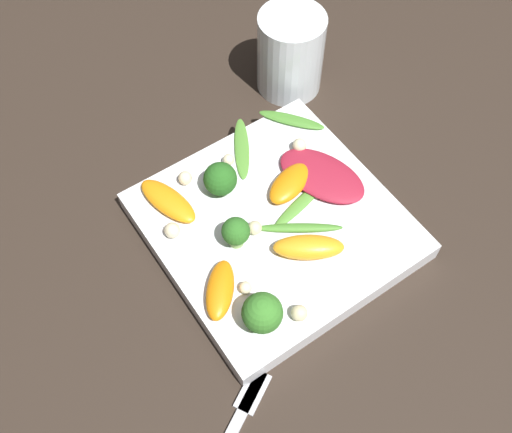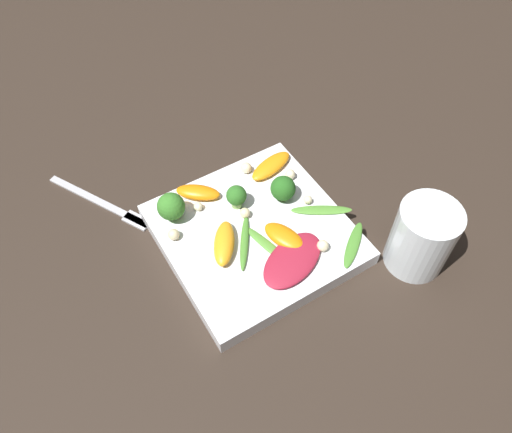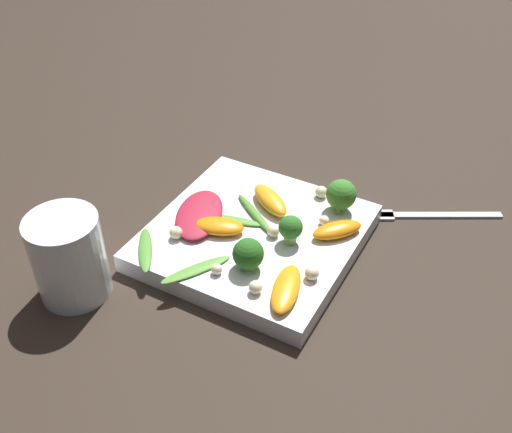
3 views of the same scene
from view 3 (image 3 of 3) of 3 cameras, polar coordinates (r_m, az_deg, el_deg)
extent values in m
plane|color=#2D231C|center=(0.77, -0.11, -2.70)|extent=(2.40, 2.40, 0.00)
cube|color=white|center=(0.76, -0.11, -1.97)|extent=(0.25, 0.25, 0.03)
cylinder|color=white|center=(0.71, -17.39, -3.72)|extent=(0.08, 0.08, 0.11)
cube|color=#B2B2B7|center=(0.85, 16.46, 0.21)|extent=(0.10, 0.17, 0.01)
cube|color=#B2B2B7|center=(0.83, 11.58, 0.21)|extent=(0.04, 0.05, 0.01)
ellipsoid|color=maroon|center=(0.77, -5.42, 0.21)|extent=(0.12, 0.09, 0.01)
ellipsoid|color=orange|center=(0.67, 2.88, -6.89)|extent=(0.08, 0.05, 0.01)
ellipsoid|color=orange|center=(0.79, 1.36, 1.57)|extent=(0.06, 0.08, 0.02)
ellipsoid|color=orange|center=(0.75, -3.54, -0.93)|extent=(0.05, 0.07, 0.02)
ellipsoid|color=orange|center=(0.75, 7.73, -1.27)|extent=(0.07, 0.06, 0.02)
cylinder|color=#7A9E51|center=(0.70, -0.74, -4.53)|extent=(0.02, 0.02, 0.01)
sphere|color=#26601E|center=(0.69, -0.75, -3.56)|extent=(0.04, 0.04, 0.04)
cylinder|color=#84AD5B|center=(0.79, 8.00, 1.05)|extent=(0.01, 0.01, 0.01)
sphere|color=#387A28|center=(0.78, 8.12, 2.10)|extent=(0.04, 0.04, 0.04)
cylinder|color=#84AD5B|center=(0.74, 3.43, -1.78)|extent=(0.02, 0.02, 0.01)
sphere|color=#2D6B23|center=(0.73, 3.48, -0.84)|extent=(0.03, 0.03, 0.03)
ellipsoid|color=#518E33|center=(0.70, -5.74, -5.05)|extent=(0.08, 0.06, 0.00)
ellipsoid|color=#518E33|center=(0.77, -2.45, -0.31)|extent=(0.03, 0.09, 0.00)
ellipsoid|color=#47842D|center=(0.73, -10.50, -3.13)|extent=(0.07, 0.06, 0.01)
ellipsoid|color=#47842D|center=(0.77, -0.13, 0.30)|extent=(0.06, 0.08, 0.01)
sphere|color=beige|center=(0.67, -0.06, -6.76)|extent=(0.02, 0.02, 0.02)
sphere|color=beige|center=(0.76, 6.50, -0.37)|extent=(0.01, 0.01, 0.01)
sphere|color=beige|center=(0.69, -3.45, -5.16)|extent=(0.01, 0.01, 0.01)
sphere|color=beige|center=(0.81, 6.22, 2.35)|extent=(0.02, 0.02, 0.02)
sphere|color=beige|center=(0.74, -7.64, -1.54)|extent=(0.02, 0.02, 0.02)
sphere|color=beige|center=(0.69, 5.34, -5.38)|extent=(0.02, 0.02, 0.02)
sphere|color=beige|center=(0.74, 1.68, -1.38)|extent=(0.02, 0.02, 0.02)
camera|label=1|loc=(0.78, 30.56, 39.39)|focal=42.00mm
camera|label=2|loc=(0.96, -16.97, 42.69)|focal=35.00mm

